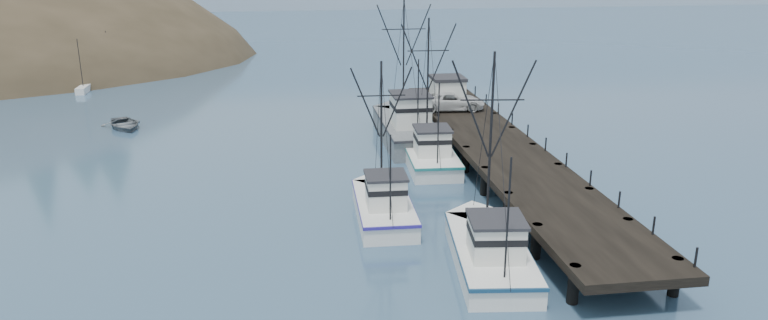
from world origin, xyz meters
TOP-DOWN VIEW (x-y plane):
  - ground at (0.00, 0.00)m, footprint 400.00×400.00m
  - pier at (14.00, 16.00)m, footprint 6.00×44.00m
  - distant_ridge at (10.00, 170.00)m, footprint 360.00×40.00m
  - distant_ridge_far at (-40.00, 185.00)m, footprint 180.00×25.00m
  - moored_sailboats at (-34.52, 56.09)m, footprint 21.28×19.15m
  - trawler_near at (8.66, 0.71)m, footprint 4.84×11.58m
  - trawler_mid at (3.98, 8.07)m, footprint 3.56×9.96m
  - trawler_far at (9.08, 18.54)m, footprint 4.06×11.25m
  - work_vessel at (8.48, 25.34)m, footprint 4.40×14.57m
  - pier_shed at (13.09, 29.32)m, footprint 3.00×3.20m
  - pickup_truck at (13.09, 27.71)m, footprint 6.13×3.08m
  - motorboat at (-16.90, 33.21)m, footprint 5.40×6.16m

SIDE VIEW (x-z plane):
  - ground at x=0.00m, z-range 0.00..0.00m
  - distant_ridge at x=10.00m, z-range -13.00..13.00m
  - distant_ridge_far at x=-40.00m, z-range -9.00..9.00m
  - motorboat at x=-16.90m, z-range -0.53..0.53m
  - moored_sailboats at x=-34.52m, z-range -2.84..3.51m
  - trawler_mid at x=3.98m, z-range -4.22..5.86m
  - trawler_near at x=8.66m, z-range -4.99..6.63m
  - trawler_far at x=9.08m, z-range -4.93..6.58m
  - work_vessel at x=8.48m, z-range -4.96..7.42m
  - pier at x=14.00m, z-range 0.69..2.69m
  - pickup_truck at x=13.09m, z-range 2.00..3.66m
  - pier_shed at x=13.09m, z-range 2.02..4.82m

